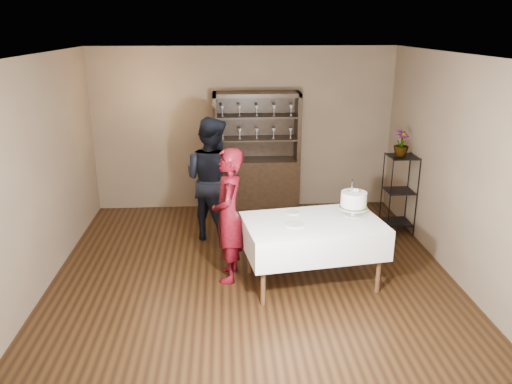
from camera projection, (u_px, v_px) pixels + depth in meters
floor at (252, 272)px, 6.42m from camera, size 5.00×5.00×0.00m
ceiling at (252, 55)px, 5.55m from camera, size 5.00×5.00×0.00m
back_wall at (244, 130)px, 8.35m from camera, size 5.00×0.02×2.70m
wall_left at (39, 175)px, 5.83m from camera, size 0.02×5.00×2.70m
wall_right at (455, 167)px, 6.14m from camera, size 0.02×5.00×2.70m
china_hutch at (257, 173)px, 8.35m from camera, size 1.40×0.48×2.00m
plant_etagere at (399, 191)px, 7.48m from camera, size 0.42×0.42×1.20m
cake_table at (313, 236)px, 5.97m from camera, size 1.74×1.22×0.81m
woman at (229, 216)px, 6.01m from camera, size 0.44×0.63×1.67m
man at (212, 179)px, 7.18m from camera, size 1.11×1.06×1.81m
cake at (354, 201)px, 6.01m from camera, size 0.38×0.38×0.48m
plate_near at (295, 225)px, 5.78m from camera, size 0.26×0.26×0.01m
plate_far at (293, 212)px, 6.16m from camera, size 0.22×0.22×0.01m
potted_plant at (401, 144)px, 7.25m from camera, size 0.29×0.29×0.38m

